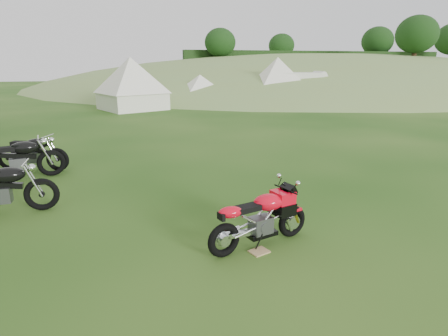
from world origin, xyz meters
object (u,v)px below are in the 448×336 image
object	(u,v)px
tent_left	(132,85)
tent_mid	(200,87)
vintage_moto_b	(32,152)
vintage_moto_d	(17,158)
tent_right	(277,82)
plywood_board	(259,252)
caravan	(294,87)
sport_motorcycle	(260,215)

from	to	relation	value
tent_left	tent_mid	bearing A→B (deg)	6.68
vintage_moto_b	tent_mid	world-z (taller)	tent_mid
vintage_moto_d	tent_right	bearing A→B (deg)	38.82
tent_left	plywood_board	bearing A→B (deg)	-109.53
tent_left	caravan	xyz separation A→B (m)	(11.85, 1.81, -0.38)
vintage_moto_d	plywood_board	bearing A→B (deg)	-59.25
vintage_moto_d	tent_right	xyz separation A→B (m)	(13.73, 16.18, 0.92)
sport_motorcycle	vintage_moto_b	size ratio (longest dim) A/B	0.90
vintage_moto_b	tent_mid	size ratio (longest dim) A/B	0.77
sport_motorcycle	plywood_board	distance (m)	0.57
caravan	vintage_moto_b	bearing A→B (deg)	-128.77
vintage_moto_b	tent_right	distance (m)	20.49
tent_right	sport_motorcycle	bearing A→B (deg)	-111.58
sport_motorcycle	vintage_moto_d	bearing A→B (deg)	117.16
plywood_board	vintage_moto_d	size ratio (longest dim) A/B	0.13
vintage_moto_d	tent_left	world-z (taller)	tent_left
vintage_moto_b	caravan	distance (m)	21.36
vintage_moto_b	tent_left	size ratio (longest dim) A/B	0.58
sport_motorcycle	vintage_moto_b	xyz separation A→B (m)	(-4.42, 5.71, -0.02)
sport_motorcycle	tent_mid	bearing A→B (deg)	64.63
plywood_board	caravan	size ratio (longest dim) A/B	0.06
sport_motorcycle	vintage_moto_d	distance (m)	6.69
tent_mid	tent_right	distance (m)	5.66
tent_mid	tent_left	bearing A→B (deg)	-160.32
plywood_board	vintage_moto_d	bearing A→B (deg)	131.61
tent_mid	caravan	xyz separation A→B (m)	(6.96, -1.00, -0.03)
sport_motorcycle	tent_mid	xyz separation A→B (m)	(3.57, 21.97, 0.58)
sport_motorcycle	caravan	distance (m)	23.47
tent_left	caravan	size ratio (longest dim) A/B	0.73
sport_motorcycle	vintage_moto_b	world-z (taller)	sport_motorcycle
plywood_board	sport_motorcycle	bearing A→B (deg)	69.27
tent_left	tent_right	world-z (taller)	tent_right
sport_motorcycle	tent_right	distance (m)	22.96
vintage_moto_d	tent_right	world-z (taller)	tent_right
tent_left	tent_mid	world-z (taller)	tent_left
tent_right	plywood_board	bearing A→B (deg)	-111.56
vintage_moto_d	caravan	bearing A→B (deg)	35.96
sport_motorcycle	plywood_board	world-z (taller)	sport_motorcycle
plywood_board	tent_left	xyz separation A→B (m)	(-1.25, 19.37, 1.46)
sport_motorcycle	tent_right	size ratio (longest dim) A/B	0.52
sport_motorcycle	tent_mid	size ratio (longest dim) A/B	0.69
tent_right	caravan	size ratio (longest dim) A/B	0.74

